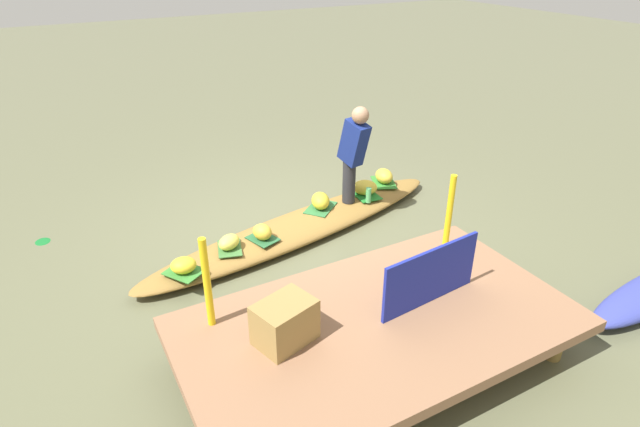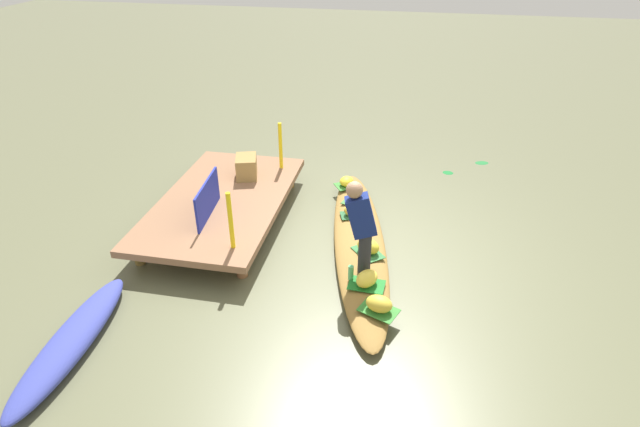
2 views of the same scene
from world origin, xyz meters
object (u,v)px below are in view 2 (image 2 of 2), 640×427
at_px(vendor_person, 361,223).
at_px(produce_crate, 246,167).
at_px(moored_boat, 71,342).
at_px(banana_bunch_5, 354,198).
at_px(water_bottle, 351,273).
at_px(market_banner, 208,199).
at_px(banana_bunch_3, 352,210).
at_px(banana_bunch_4, 368,246).
at_px(vendor_boat, 359,243).
at_px(banana_bunch_2, 347,181).
at_px(banana_bunch_1, 379,304).
at_px(banana_bunch_0, 367,279).

bearing_deg(vendor_person, produce_crate, 47.71).
height_order(moored_boat, vendor_person, vendor_person).
bearing_deg(banana_bunch_5, water_bottle, -173.52).
distance_m(moored_boat, water_bottle, 3.21).
xyz_separation_m(market_banner, produce_crate, (1.27, -0.14, -0.09)).
distance_m(banana_bunch_3, vendor_person, 1.48).
bearing_deg(vendor_person, banana_bunch_5, 9.74).
height_order(banana_bunch_4, water_bottle, banana_bunch_4).
xyz_separation_m(vendor_person, produce_crate, (1.89, 2.08, -0.34)).
bearing_deg(moored_boat, market_banner, -18.05).
distance_m(vendor_boat, produce_crate, 2.34).
bearing_deg(market_banner, vendor_boat, -91.83).
bearing_deg(banana_bunch_3, produce_crate, 72.51).
bearing_deg(vendor_boat, vendor_person, 175.34).
height_order(banana_bunch_2, banana_bunch_5, banana_bunch_2).
bearing_deg(banana_bunch_1, produce_crate, 42.73).
bearing_deg(banana_bunch_3, water_bottle, -172.42).
height_order(vendor_boat, banana_bunch_0, banana_bunch_0).
bearing_deg(produce_crate, banana_bunch_4, -124.61).
xyz_separation_m(water_bottle, market_banner, (0.81, 2.14, 0.36)).
bearing_deg(vendor_person, banana_bunch_2, 12.49).
relative_size(banana_bunch_1, banana_bunch_4, 1.00).
xyz_separation_m(vendor_boat, produce_crate, (1.14, 1.99, 0.46)).
relative_size(vendor_boat, banana_bunch_3, 17.90).
height_order(banana_bunch_3, water_bottle, water_bottle).
height_order(banana_bunch_0, produce_crate, produce_crate).
distance_m(moored_boat, produce_crate, 3.76).
height_order(banana_bunch_1, water_bottle, water_bottle).
relative_size(vendor_boat, moored_boat, 1.94).
xyz_separation_m(banana_bunch_2, banana_bunch_5, (-0.55, -0.21, -0.00)).
relative_size(moored_boat, market_banner, 2.14).
distance_m(vendor_boat, market_banner, 2.20).
xyz_separation_m(banana_bunch_2, market_banner, (-1.63, 1.72, 0.37)).
bearing_deg(banana_bunch_0, banana_bunch_3, 14.34).
height_order(moored_boat, banana_bunch_4, banana_bunch_4).
relative_size(banana_bunch_4, banana_bunch_5, 1.19).
relative_size(banana_bunch_1, vendor_person, 0.25).
distance_m(banana_bunch_3, market_banner, 2.09).
height_order(banana_bunch_2, banana_bunch_3, banana_bunch_3).
height_order(banana_bunch_0, banana_bunch_4, same).
bearing_deg(banana_bunch_5, produce_crate, 84.25).
bearing_deg(banana_bunch_0, produce_crate, 45.54).
bearing_deg(banana_bunch_2, banana_bunch_0, -166.04).
relative_size(banana_bunch_3, banana_bunch_5, 0.91).
height_order(vendor_boat, moored_boat, moored_boat).
relative_size(banana_bunch_5, water_bottle, 1.33).
distance_m(market_banner, produce_crate, 1.28).
distance_m(banana_bunch_0, banana_bunch_2, 2.61).
relative_size(banana_bunch_0, banana_bunch_2, 1.24).
xyz_separation_m(banana_bunch_4, produce_crate, (1.48, 2.14, 0.27)).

